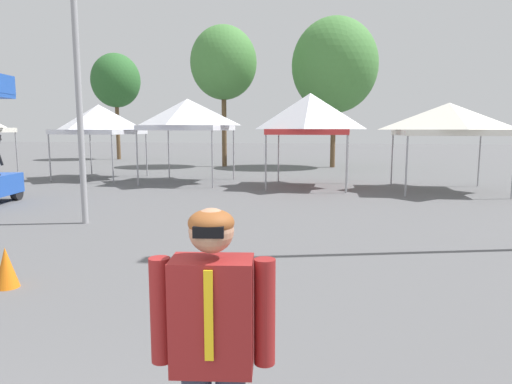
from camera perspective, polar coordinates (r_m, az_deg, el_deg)
canopy_tent_behind_right at (r=21.15m, az=-19.29°, el=8.68°), size 3.23×3.23×3.26m
canopy_tent_far_left at (r=18.69m, az=-8.67°, el=9.67°), size 3.26×3.26×3.40m
canopy_tent_far_right at (r=17.16m, az=6.87°, el=9.80°), size 3.02×3.02×3.51m
canopy_tent_behind_left at (r=17.21m, az=23.22°, el=8.49°), size 3.51×3.51×3.09m
person_foreground at (r=2.50m, az=-5.48°, el=-19.17°), size 0.64×0.30×1.78m
tree_behind_tents_center at (r=26.63m, az=9.94°, el=15.51°), size 4.82×4.82×8.40m
tree_behind_tents_right at (r=26.96m, az=-4.13°, el=15.99°), size 3.82×3.82×8.08m
tree_behind_tents_left at (r=34.74m, az=-17.36°, el=13.31°), size 3.47×3.47×7.58m
traffic_cone_near_barrier at (r=7.16m, az=-29.11°, el=-8.37°), size 0.32×0.32×0.57m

